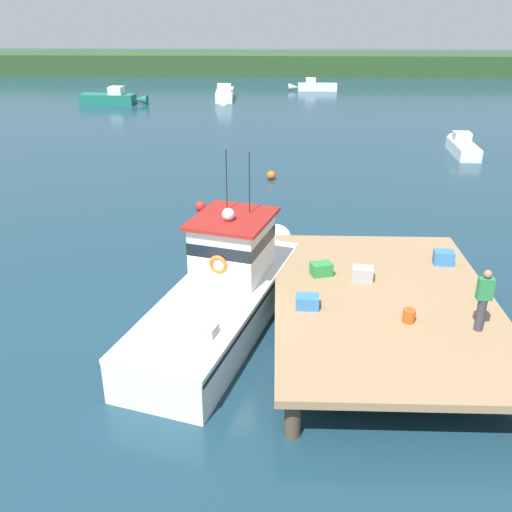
% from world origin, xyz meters
% --- Properties ---
extents(ground_plane, '(200.00, 200.00, 0.00)m').
position_xyz_m(ground_plane, '(0.00, 0.00, 0.00)').
color(ground_plane, '#193847').
extents(dock, '(6.00, 9.00, 1.20)m').
position_xyz_m(dock, '(4.80, 0.00, 1.07)').
color(dock, '#4C3D2D').
rests_on(dock, ground).
extents(main_fishing_boat, '(4.75, 9.91, 4.80)m').
position_xyz_m(main_fishing_boat, '(0.36, 0.80, 1.01)').
color(main_fishing_boat, white).
rests_on(main_fishing_boat, ground).
extents(crate_single_far, '(0.62, 0.46, 0.35)m').
position_xyz_m(crate_single_far, '(2.65, -0.58, 1.37)').
color(crate_single_far, '#3370B2').
rests_on(crate_single_far, dock).
extents(crate_single_by_cleat, '(0.70, 0.59, 0.38)m').
position_xyz_m(crate_single_by_cleat, '(3.16, 1.42, 1.39)').
color(crate_single_by_cleat, '#2D8442').
rests_on(crate_single_by_cleat, dock).
extents(crate_stack_mid_dock, '(0.64, 0.50, 0.43)m').
position_xyz_m(crate_stack_mid_dock, '(6.98, 2.31, 1.41)').
color(crate_stack_mid_dock, '#3370B2').
rests_on(crate_stack_mid_dock, dock).
extents(crate_stack_near_edge, '(0.66, 0.52, 0.39)m').
position_xyz_m(crate_stack_near_edge, '(4.34, 1.13, 1.40)').
color(crate_stack_near_edge, '#9E9EA3').
rests_on(crate_stack_near_edge, dock).
extents(bait_bucket, '(0.32, 0.32, 0.34)m').
position_xyz_m(bait_bucket, '(5.18, -1.22, 1.37)').
color(bait_bucket, '#E04C19').
rests_on(bait_bucket, dock).
extents(deckhand_by_the_boat, '(0.36, 0.22, 1.63)m').
position_xyz_m(deckhand_by_the_boat, '(6.83, -1.56, 2.06)').
color(deckhand_by_the_boat, '#383842').
rests_on(deckhand_by_the_boat, dock).
extents(moored_boat_outer_mooring, '(4.94, 1.30, 1.25)m').
position_xyz_m(moored_boat_outer_mooring, '(5.65, 47.01, 0.43)').
color(moored_boat_outer_mooring, white).
rests_on(moored_boat_outer_mooring, ground).
extents(moored_boat_off_the_point, '(1.73, 6.06, 1.53)m').
position_xyz_m(moored_boat_off_the_point, '(-2.99, 40.55, 0.53)').
color(moored_boat_off_the_point, white).
rests_on(moored_boat_off_the_point, ground).
extents(moored_boat_far_right, '(6.13, 1.98, 1.54)m').
position_xyz_m(moored_boat_far_right, '(-12.83, 38.16, 0.53)').
color(moored_boat_far_right, '#196B5B').
rests_on(moored_boat_far_right, ground).
extents(moored_boat_mid_harbor, '(1.41, 4.88, 1.23)m').
position_xyz_m(moored_boat_mid_harbor, '(13.15, 21.15, 0.42)').
color(moored_boat_mid_harbor, white).
rests_on(moored_boat_mid_harbor, ground).
extents(mooring_buoy_channel_marker, '(0.47, 0.47, 0.47)m').
position_xyz_m(mooring_buoy_channel_marker, '(-1.54, 10.18, 0.23)').
color(mooring_buoy_channel_marker, red).
rests_on(mooring_buoy_channel_marker, ground).
extents(mooring_buoy_spare_mooring, '(0.46, 0.46, 0.46)m').
position_xyz_m(mooring_buoy_spare_mooring, '(1.56, 15.21, 0.23)').
color(mooring_buoy_spare_mooring, '#EA5B19').
rests_on(mooring_buoy_spare_mooring, ground).
extents(far_shoreline, '(120.00, 8.00, 2.40)m').
position_xyz_m(far_shoreline, '(0.00, 62.00, 1.20)').
color(far_shoreline, '#284723').
rests_on(far_shoreline, ground).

